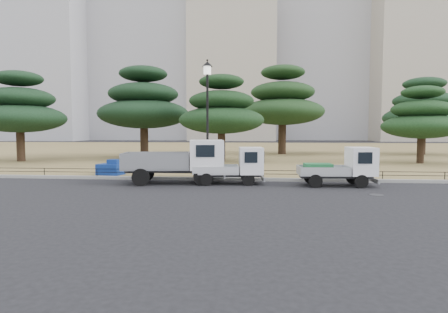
# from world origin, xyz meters

# --- Properties ---
(ground) EXTENTS (220.00, 220.00, 0.00)m
(ground) POSITION_xyz_m (0.00, 0.00, 0.00)
(ground) COLOR black
(lawn) EXTENTS (120.00, 56.00, 0.15)m
(lawn) POSITION_xyz_m (0.00, 30.60, 0.07)
(lawn) COLOR olive
(lawn) RESTS_ON ground
(curb) EXTENTS (120.00, 0.25, 0.16)m
(curb) POSITION_xyz_m (0.00, 2.60, 0.08)
(curb) COLOR gray
(curb) RESTS_ON ground
(truck_large) EXTENTS (5.12, 2.63, 2.13)m
(truck_large) POSITION_xyz_m (-2.13, 1.46, 1.19)
(truck_large) COLOR black
(truck_large) RESTS_ON ground
(truck_kei_front) EXTENTS (3.49, 1.75, 1.78)m
(truck_kei_front) POSITION_xyz_m (0.54, 1.46, 0.89)
(truck_kei_front) COLOR black
(truck_kei_front) RESTS_ON ground
(truck_kei_rear) EXTENTS (3.54, 1.64, 1.82)m
(truck_kei_rear) POSITION_xyz_m (5.66, 1.24, 0.91)
(truck_kei_rear) COLOR black
(truck_kei_rear) RESTS_ON ground
(street_lamp) EXTENTS (0.54, 0.54, 6.06)m
(street_lamp) POSITION_xyz_m (-0.96, 2.90, 4.25)
(street_lamp) COLOR black
(street_lamp) RESTS_ON lawn
(pipe_fence) EXTENTS (38.00, 0.04, 0.40)m
(pipe_fence) POSITION_xyz_m (0.00, 2.75, 0.44)
(pipe_fence) COLOR black
(pipe_fence) RESTS_ON lawn
(tarp_pile) EXTENTS (1.44, 1.15, 0.87)m
(tarp_pile) POSITION_xyz_m (-6.43, 3.30, 0.50)
(tarp_pile) COLOR navy
(tarp_pile) RESTS_ON lawn
(manhole) EXTENTS (0.60, 0.60, 0.01)m
(manhole) POSITION_xyz_m (6.50, -1.20, 0.01)
(manhole) COLOR #2D2D30
(manhole) RESTS_ON ground
(pine_west_far) EXTENTS (7.09, 7.09, 7.16)m
(pine_west_far) POSITION_xyz_m (-17.25, 11.61, 4.28)
(pine_west_far) COLOR black
(pine_west_far) RESTS_ON lawn
(pine_west_near) EXTENTS (8.28, 8.28, 8.28)m
(pine_west_near) POSITION_xyz_m (-8.73, 16.84, 4.93)
(pine_west_near) COLOR black
(pine_west_near) RESTS_ON lawn
(pine_center_left) EXTENTS (6.72, 6.72, 6.83)m
(pine_center_left) POSITION_xyz_m (-1.19, 12.78, 4.10)
(pine_center_left) COLOR black
(pine_center_left) RESTS_ON lawn
(pine_center_right) EXTENTS (8.63, 8.63, 9.16)m
(pine_center_right) POSITION_xyz_m (4.19, 22.71, 5.46)
(pine_center_right) COLOR black
(pine_center_right) RESTS_ON lawn
(pine_east_near) EXTENTS (5.72, 5.72, 5.77)m
(pine_east_near) POSITION_xyz_m (13.87, 12.57, 3.48)
(pine_east_near) COLOR black
(pine_east_near) RESTS_ON lawn
(pine_east_far) EXTENTS (7.79, 7.79, 7.83)m
(pine_east_far) POSITION_xyz_m (18.44, 23.26, 4.67)
(pine_east_far) COLOR black
(pine_east_far) RESTS_ON lawn
(tower_far_west) EXTENTS (24.00, 20.00, 65.00)m
(tower_far_west) POSITION_xyz_m (-55.00, 80.00, 32.50)
(tower_far_west) COLOR #A0A0A5
(tower_far_west) RESTS_ON ground
(tower_center_left) EXTENTS (22.00, 20.00, 55.00)m
(tower_center_left) POSITION_xyz_m (-5.00, 85.00, 27.50)
(tower_center_left) COLOR #AAA08C
(tower_center_left) RESTS_ON ground
(tower_east) EXTENTS (20.00, 18.00, 48.00)m
(tower_east) POSITION_xyz_m (40.00, 82.00, 24.00)
(tower_east) COLOR #AAA08C
(tower_east) RESTS_ON ground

